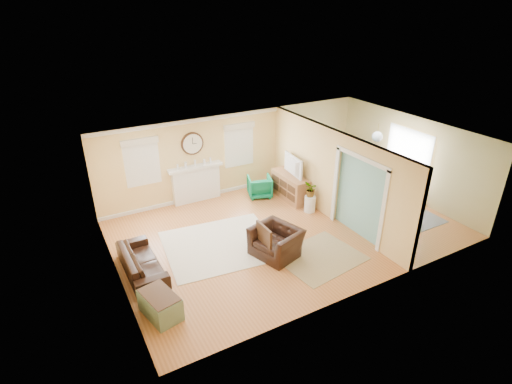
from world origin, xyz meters
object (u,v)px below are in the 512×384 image
eames_chair (276,242)px  green_chair (260,186)px  sofa (142,262)px  dining_table (378,201)px  credenza (290,186)px

eames_chair → green_chair: (1.27, 3.06, -0.03)m
sofa → green_chair: bearing=-64.1°
dining_table → green_chair: bearing=34.8°
eames_chair → green_chair: 3.32m
sofa → dining_table: size_ratio=1.17×
green_chair → credenza: credenza is taller
sofa → dining_table: 7.00m
eames_chair → credenza: credenza is taller
credenza → sofa: bearing=-162.8°
sofa → eames_chair: (3.09, -0.88, 0.08)m
eames_chair → credenza: bearing=123.0°
dining_table → sofa: bearing=75.8°
eames_chair → dining_table: size_ratio=0.67×
sofa → credenza: 5.37m
credenza → green_chair: bearing=142.4°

